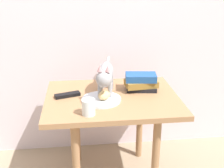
{
  "coord_description": "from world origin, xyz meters",
  "views": [
    {
      "loc": [
        -0.18,
        -1.57,
        1.29
      ],
      "look_at": [
        0.0,
        0.0,
        0.67
      ],
      "focal_mm": 46.46,
      "sensor_mm": 36.0,
      "label": 1
    }
  ],
  "objects_px": {
    "cat": "(105,74)",
    "candle_jar": "(89,108)",
    "side_table": "(112,109)",
    "bread_roll": "(104,95)",
    "tv_remote": "(67,95)",
    "plate": "(101,100)",
    "book_stack": "(141,82)"
  },
  "relations": [
    {
      "from": "plate",
      "to": "book_stack",
      "type": "bearing_deg",
      "value": 27.08
    },
    {
      "from": "plate",
      "to": "bread_roll",
      "type": "xyz_separation_m",
      "value": [
        0.01,
        -0.01,
        0.03
      ]
    },
    {
      "from": "plate",
      "to": "tv_remote",
      "type": "height_order",
      "value": "tv_remote"
    },
    {
      "from": "side_table",
      "to": "book_stack",
      "type": "relative_size",
      "value": 3.84
    },
    {
      "from": "tv_remote",
      "to": "cat",
      "type": "bearing_deg",
      "value": -17.77
    },
    {
      "from": "bread_roll",
      "to": "book_stack",
      "type": "xyz_separation_m",
      "value": [
        0.24,
        0.15,
        0.01
      ]
    },
    {
      "from": "cat",
      "to": "candle_jar",
      "type": "relative_size",
      "value": 5.6
    },
    {
      "from": "book_stack",
      "to": "tv_remote",
      "type": "bearing_deg",
      "value": -173.58
    },
    {
      "from": "cat",
      "to": "tv_remote",
      "type": "height_order",
      "value": "cat"
    },
    {
      "from": "side_table",
      "to": "candle_jar",
      "type": "height_order",
      "value": "candle_jar"
    },
    {
      "from": "plate",
      "to": "side_table",
      "type": "bearing_deg",
      "value": 37.34
    },
    {
      "from": "bread_roll",
      "to": "book_stack",
      "type": "bearing_deg",
      "value": 30.86
    },
    {
      "from": "bread_roll",
      "to": "candle_jar",
      "type": "bearing_deg",
      "value": -121.79
    },
    {
      "from": "side_table",
      "to": "bread_roll",
      "type": "height_order",
      "value": "bread_roll"
    },
    {
      "from": "candle_jar",
      "to": "tv_remote",
      "type": "xyz_separation_m",
      "value": [
        -0.12,
        0.25,
        -0.03
      ]
    },
    {
      "from": "bread_roll",
      "to": "tv_remote",
      "type": "distance_m",
      "value": 0.23
    },
    {
      "from": "side_table",
      "to": "plate",
      "type": "relative_size",
      "value": 3.48
    },
    {
      "from": "plate",
      "to": "book_stack",
      "type": "distance_m",
      "value": 0.29
    },
    {
      "from": "cat",
      "to": "candle_jar",
      "type": "xyz_separation_m",
      "value": [
        -0.11,
        -0.24,
        -0.09
      ]
    },
    {
      "from": "side_table",
      "to": "tv_remote",
      "type": "distance_m",
      "value": 0.28
    },
    {
      "from": "book_stack",
      "to": "side_table",
      "type": "bearing_deg",
      "value": -157.12
    },
    {
      "from": "cat",
      "to": "candle_jar",
      "type": "distance_m",
      "value": 0.28
    },
    {
      "from": "plate",
      "to": "book_stack",
      "type": "xyz_separation_m",
      "value": [
        0.26,
        0.13,
        0.05
      ]
    },
    {
      "from": "cat",
      "to": "book_stack",
      "type": "distance_m",
      "value": 0.25
    },
    {
      "from": "side_table",
      "to": "bread_roll",
      "type": "relative_size",
      "value": 9.84
    },
    {
      "from": "side_table",
      "to": "plate",
      "type": "distance_m",
      "value": 0.12
    },
    {
      "from": "plate",
      "to": "book_stack",
      "type": "height_order",
      "value": "book_stack"
    },
    {
      "from": "candle_jar",
      "to": "bread_roll",
      "type": "bearing_deg",
      "value": 58.21
    },
    {
      "from": "cat",
      "to": "tv_remote",
      "type": "distance_m",
      "value": 0.26
    },
    {
      "from": "cat",
      "to": "tv_remote",
      "type": "relative_size",
      "value": 3.17
    },
    {
      "from": "side_table",
      "to": "cat",
      "type": "bearing_deg",
      "value": 145.2
    },
    {
      "from": "side_table",
      "to": "tv_remote",
      "type": "height_order",
      "value": "tv_remote"
    }
  ]
}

